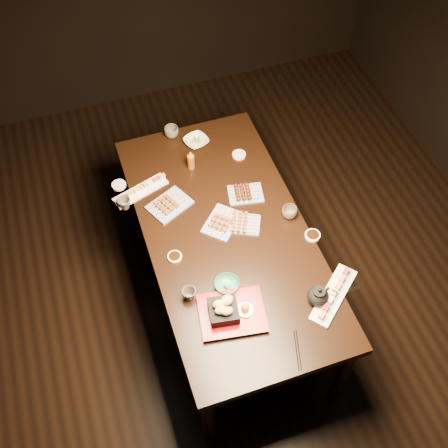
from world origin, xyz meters
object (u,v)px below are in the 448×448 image
at_px(sushi_platter_near, 334,293).
at_px(yakitori_plate_center, 222,220).
at_px(teacup_mid_right, 289,212).
at_px(edamame_bowl_green, 227,285).
at_px(condiment_bottle, 191,160).
at_px(yakitori_plate_left, 169,203).
at_px(sushi_platter_far, 140,189).
at_px(dining_table, 227,268).
at_px(edamame_bowl_cream, 196,141).
at_px(teacup_far_left, 124,204).
at_px(teapot, 318,295).
at_px(yakitori_plate_right, 243,222).
at_px(teacup_near_left, 189,294).
at_px(teacup_far_right, 172,132).

height_order(sushi_platter_near, yakitori_plate_center, yakitori_plate_center).
distance_m(yakitori_plate_center, teacup_mid_right, 0.39).
xyz_separation_m(sushi_platter_near, edamame_bowl_green, (-0.51, 0.23, -0.00)).
xyz_separation_m(yakitori_plate_center, condiment_bottle, (-0.04, 0.47, 0.04)).
xyz_separation_m(yakitori_plate_left, condiment_bottle, (0.21, 0.25, 0.04)).
distance_m(sushi_platter_far, yakitori_plate_center, 0.54).
distance_m(dining_table, sushi_platter_near, 0.79).
relative_size(yakitori_plate_left, edamame_bowl_cream, 1.61).
bearing_deg(teacup_far_left, teacup_mid_right, -22.58).
bearing_deg(teacup_mid_right, dining_table, 179.70).
bearing_deg(dining_table, teapot, -75.86).
distance_m(yakitori_plate_right, teacup_mid_right, 0.28).
bearing_deg(yakitori_plate_center, teacup_near_left, -173.79).
bearing_deg(yakitori_plate_left, sushi_platter_far, 104.41).
xyz_separation_m(yakitori_plate_center, teapot, (0.31, -0.63, 0.03)).
xyz_separation_m(teapot, condiment_bottle, (-0.35, 1.10, 0.01)).
bearing_deg(edamame_bowl_cream, sushi_platter_far, -147.31).
xyz_separation_m(dining_table, sushi_platter_far, (-0.39, 0.45, 0.40)).
bearing_deg(teapot, edamame_bowl_green, 134.87).
distance_m(sushi_platter_far, edamame_bowl_green, 0.83).
distance_m(yakitori_plate_center, edamame_bowl_green, 0.42).
bearing_deg(sushi_platter_near, dining_table, 85.00).
bearing_deg(condiment_bottle, teacup_far_left, -158.91).
height_order(dining_table, teacup_near_left, teacup_near_left).
height_order(dining_table, teapot, teapot).
bearing_deg(yakitori_plate_center, sushi_platter_far, 89.55).
height_order(teacup_mid_right, teacup_far_left, same).
bearing_deg(sushi_platter_far, teapot, 105.78).
distance_m(yakitori_plate_left, edamame_bowl_green, 0.64).
xyz_separation_m(sushi_platter_far, teapot, (0.69, -1.01, 0.04)).
xyz_separation_m(yakitori_plate_center, teacup_far_left, (-0.50, 0.29, 0.01)).
height_order(yakitori_plate_right, yakitori_plate_left, yakitori_plate_left).
bearing_deg(yakitori_plate_right, sushi_platter_near, -38.12).
bearing_deg(yakitori_plate_left, sushi_platter_near, -78.31).
relative_size(sushi_platter_near, yakitori_plate_right, 1.96).
xyz_separation_m(yakitori_plate_right, teapot, (0.20, -0.58, 0.03)).
relative_size(yakitori_plate_left, teacup_mid_right, 2.69).
relative_size(edamame_bowl_green, edamame_bowl_cream, 0.89).
height_order(teacup_near_left, teapot, teapot).
relative_size(sushi_platter_far, condiment_bottle, 2.47).
xyz_separation_m(yakitori_plate_right, teacup_far_right, (-0.19, 0.82, 0.01)).
height_order(sushi_platter_far, teacup_far_left, teacup_far_left).
bearing_deg(edamame_bowl_green, teacup_mid_right, 33.88).
relative_size(yakitori_plate_center, edamame_bowl_green, 1.72).
height_order(teacup_near_left, condiment_bottle, condiment_bottle).
relative_size(edamame_bowl_green, teapot, 0.99).
height_order(yakitori_plate_right, teacup_far_left, teacup_far_left).
bearing_deg(sushi_platter_near, edamame_bowl_cream, 65.08).
distance_m(dining_table, condiment_bottle, 0.70).
distance_m(yakitori_plate_right, yakitori_plate_left, 0.45).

